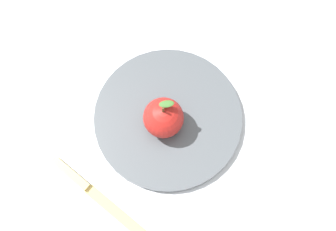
% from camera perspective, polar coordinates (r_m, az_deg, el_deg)
% --- Properties ---
extents(ground_plane, '(2.40, 2.40, 0.00)m').
position_cam_1_polar(ground_plane, '(0.71, -2.46, -2.99)').
color(ground_plane, silver).
extents(dinner_plate, '(0.26, 0.26, 0.01)m').
position_cam_1_polar(dinner_plate, '(0.72, 0.00, -0.28)').
color(dinner_plate, '#4C5156').
rests_on(dinner_plate, ground_plane).
extents(apple, '(0.07, 0.07, 0.08)m').
position_cam_1_polar(apple, '(0.67, -0.65, -0.31)').
color(apple, '#B21E19').
rests_on(apple, dinner_plate).
extents(knife, '(0.04, 0.22, 0.01)m').
position_cam_1_polar(knife, '(0.70, -10.58, -10.55)').
color(knife, '#D8B766').
rests_on(knife, ground_plane).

